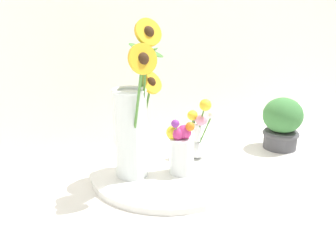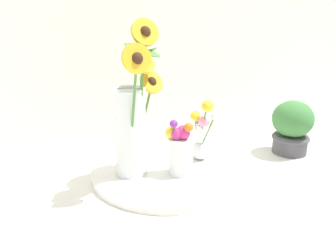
{
  "view_description": "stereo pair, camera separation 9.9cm",
  "coord_description": "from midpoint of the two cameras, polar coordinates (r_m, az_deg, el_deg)",
  "views": [
    {
      "loc": [
        -0.51,
        -0.65,
        0.46
      ],
      "look_at": [
        0.03,
        0.12,
        0.16
      ],
      "focal_mm": 35.0,
      "sensor_mm": 36.0,
      "label": 1
    },
    {
      "loc": [
        -0.43,
        -0.7,
        0.46
      ],
      "look_at": [
        0.03,
        0.12,
        0.16
      ],
      "focal_mm": 35.0,
      "sensor_mm": 36.0,
      "label": 2
    }
  ],
  "objects": [
    {
      "name": "ground_plane",
      "position": [
        0.95,
        -0.41,
        -11.43
      ],
      "size": [
        6.0,
        6.0,
        0.0
      ],
      "primitive_type": "plane",
      "color": "silver"
    },
    {
      "name": "mason_jar_sunflowers",
      "position": [
        0.95,
        -9.07,
        0.66
      ],
      "size": [
        0.19,
        0.18,
        0.45
      ],
      "color": "silver",
      "rests_on": "serving_tray"
    },
    {
      "name": "serving_tray",
      "position": [
        1.05,
        -2.73,
        -7.86
      ],
      "size": [
        0.48,
        0.48,
        0.02
      ],
      "color": "white",
      "rests_on": "ground_plane"
    },
    {
      "name": "vase_small_center",
      "position": [
        0.98,
        -0.63,
        -4.04
      ],
      "size": [
        0.08,
        0.08,
        0.17
      ],
      "color": "white",
      "rests_on": "serving_tray"
    },
    {
      "name": "potted_plant",
      "position": [
        1.27,
        17.17,
        0.53
      ],
      "size": [
        0.15,
        0.15,
        0.19
      ],
      "color": "#4C4C51",
      "rests_on": "ground_plane"
    },
    {
      "name": "vase_bulb_right",
      "position": [
        1.08,
        2.7,
        -1.4
      ],
      "size": [
        0.07,
        0.09,
        0.21
      ],
      "color": "white",
      "rests_on": "serving_tray"
    }
  ]
}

